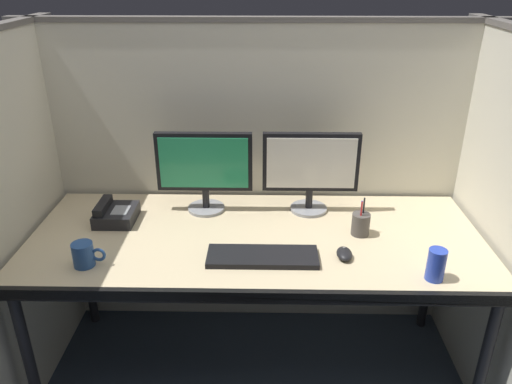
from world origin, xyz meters
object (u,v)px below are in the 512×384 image
Objects in this scene: computer_mouse at (344,254)px; coffee_mug at (84,255)px; desk_phone at (115,214)px; pen_cup at (361,224)px; soda_can at (436,265)px; monitor_left at (204,167)px; keyboard_main at (263,257)px; monitor_right at (311,167)px; desk at (256,247)px.

computer_mouse is 0.76× the size of coffee_mug.
desk_phone is 1.07m from pen_cup.
soda_can is (1.28, -0.42, 0.03)m from desk_phone.
monitor_left is 0.53m from keyboard_main.
monitor_left is at bearing 49.34° from coffee_mug.
monitor_right is 3.52× the size of soda_can.
pen_cup reaches higher than computer_mouse.
desk_phone is at bearing 161.66° from soda_can.
monitor_left is at bearing -179.38° from monitor_right.
soda_can is at bearing -24.65° from computer_mouse.
desk_phone reaches higher than desk.
desk is 0.43m from monitor_left.
desk is 15.08× the size of coffee_mug.
coffee_mug is at bearing -151.52° from monitor_right.
computer_mouse is at bearing -16.26° from desk_phone.
monitor_right is 1.00× the size of keyboard_main.
soda_can is at bearing -56.71° from pen_cup.
desk_phone is at bearing 87.66° from coffee_mug.
monitor_right is 0.46m from computer_mouse.
coffee_mug is (-0.41, -0.47, -0.17)m from monitor_left.
soda_can reaches higher than desk_phone.
monitor_right is 4.48× the size of computer_mouse.
desk_phone reaches higher than computer_mouse.
monitor_left is 0.45m from desk_phone.
keyboard_main is at bearing -153.78° from pen_cup.
keyboard_main is 0.64m from soda_can.
coffee_mug is at bearing -175.72° from computer_mouse.
pen_cup is 0.39m from soda_can.
coffee_mug is at bearing -130.66° from monitor_left.
desk is at bearing -46.70° from monitor_left.
desk is 0.65m from desk_phone.
pen_cup is at bearing 4.50° from desk.
monitor_right is 2.62× the size of pen_cup.
monitor_right is 0.34m from pen_cup.
monitor_right is at bearing 7.89° from desk_phone.
pen_cup is at bearing -17.65° from monitor_left.
desk_phone is (-0.63, 0.13, 0.08)m from desk.
computer_mouse is 0.79× the size of soda_can.
pen_cup reaches higher than desk.
monitor_right is 2.26× the size of desk_phone.
pen_cup is (0.68, -0.21, -0.17)m from monitor_left.
desk_phone is 1.51× the size of coffee_mug.
computer_mouse is (0.11, -0.40, -0.20)m from monitor_right.
monitor_left is 1.05m from soda_can.
computer_mouse reaches higher than keyboard_main.
monitor_right is 0.90m from desk_phone.
computer_mouse is (0.32, 0.02, 0.01)m from keyboard_main.
monitor_right is at bearing 28.48° from coffee_mug.
desk_phone is 1.16× the size of pen_cup.
desk is 11.57× the size of pen_cup.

